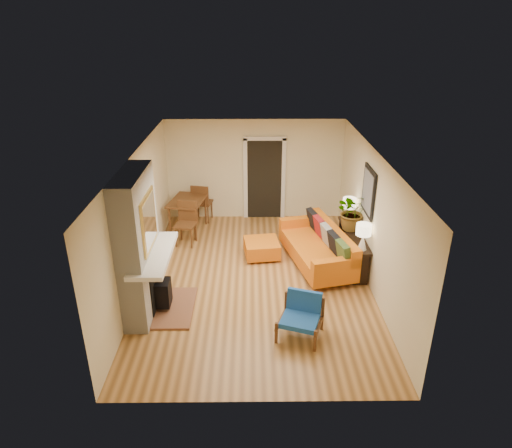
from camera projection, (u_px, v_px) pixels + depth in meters
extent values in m
plane|color=tan|center=(256.00, 279.00, 9.29)|extent=(6.50, 6.50, 0.00)
plane|color=white|center=(256.00, 155.00, 8.22)|extent=(6.50, 6.50, 0.00)
plane|color=#F3E9BE|center=(255.00, 170.00, 11.71)|extent=(4.50, 0.00, 4.50)
plane|color=#F3E9BE|center=(259.00, 325.00, 5.79)|extent=(4.50, 0.00, 4.50)
plane|color=#F3E9BE|center=(139.00, 222.00, 8.73)|extent=(0.00, 6.50, 6.50)
plane|color=#F3E9BE|center=(373.00, 221.00, 8.77)|extent=(0.00, 6.50, 6.50)
cube|color=black|center=(264.00, 179.00, 11.79)|extent=(0.88, 0.06, 2.10)
cube|color=white|center=(245.00, 180.00, 11.78)|extent=(0.10, 0.08, 2.18)
cube|color=white|center=(283.00, 180.00, 11.79)|extent=(0.10, 0.08, 2.18)
cube|color=white|center=(265.00, 138.00, 11.34)|extent=(1.08, 0.08, 0.10)
cube|color=black|center=(369.00, 192.00, 8.95)|extent=(0.04, 0.85, 0.95)
cube|color=slate|center=(367.00, 192.00, 8.95)|extent=(0.01, 0.70, 0.80)
cube|color=black|center=(144.00, 209.00, 9.00)|extent=(0.06, 0.95, 0.02)
cube|color=black|center=(143.00, 195.00, 8.88)|extent=(0.06, 0.95, 0.02)
cube|color=white|center=(134.00, 215.00, 7.59)|extent=(0.42, 1.50, 1.48)
cube|color=white|center=(142.00, 282.00, 8.12)|extent=(0.42, 1.50, 1.12)
cube|color=white|center=(154.00, 255.00, 7.90)|extent=(0.60, 1.68, 0.08)
cube|color=black|center=(155.00, 287.00, 8.17)|extent=(0.03, 0.72, 0.78)
cube|color=brown|center=(173.00, 307.00, 8.35)|extent=(0.75, 1.30, 0.04)
cube|color=black|center=(162.00, 293.00, 8.22)|extent=(0.30, 0.36, 0.48)
cylinder|color=black|center=(160.00, 272.00, 8.04)|extent=(0.10, 0.10, 0.40)
cube|color=gold|center=(149.00, 221.00, 7.64)|extent=(0.04, 0.95, 0.95)
cube|color=silver|center=(150.00, 221.00, 7.64)|extent=(0.01, 0.82, 0.82)
cylinder|color=silver|center=(316.00, 288.00, 8.90)|extent=(0.05, 0.05, 0.11)
cylinder|color=silver|center=(351.00, 283.00, 9.07)|extent=(0.05, 0.05, 0.11)
cylinder|color=silver|center=(285.00, 243.00, 10.68)|extent=(0.05, 0.05, 0.11)
cylinder|color=silver|center=(315.00, 239.00, 10.85)|extent=(0.05, 0.05, 0.11)
cube|color=orange|center=(316.00, 252.00, 9.79)|extent=(1.48, 2.44, 0.32)
cube|color=orange|center=(333.00, 236.00, 9.73)|extent=(0.75, 2.26, 0.38)
cube|color=orange|center=(336.00, 264.00, 8.76)|extent=(0.99, 0.42, 0.22)
cube|color=orange|center=(300.00, 222.00, 10.59)|extent=(0.99, 0.42, 0.22)
cube|color=#435D28|center=(344.00, 253.00, 8.91)|extent=(0.31, 0.47, 0.45)
cube|color=black|center=(335.00, 243.00, 9.29)|extent=(0.31, 0.47, 0.45)
cube|color=#999994|center=(327.00, 234.00, 9.67)|extent=(0.31, 0.47, 0.45)
cube|color=maroon|center=(320.00, 227.00, 10.01)|extent=(0.31, 0.47, 0.45)
cube|color=black|center=(313.00, 219.00, 10.39)|extent=(0.31, 0.47, 0.45)
cylinder|color=silver|center=(250.00, 263.00, 9.87)|extent=(0.04, 0.04, 0.06)
cylinder|color=silver|center=(277.00, 261.00, 9.94)|extent=(0.04, 0.04, 0.06)
cylinder|color=silver|center=(247.00, 250.00, 10.41)|extent=(0.04, 0.04, 0.06)
cylinder|color=silver|center=(273.00, 248.00, 10.48)|extent=(0.04, 0.04, 0.06)
cube|color=orange|center=(262.00, 248.00, 10.10)|extent=(0.83, 0.83, 0.32)
cube|color=brown|center=(281.00, 319.00, 7.62)|extent=(0.26, 0.64, 0.04)
cube|color=brown|center=(276.00, 333.00, 7.40)|extent=(0.06, 0.06, 0.39)
cube|color=brown|center=(286.00, 307.00, 7.86)|extent=(0.06, 0.06, 0.62)
cube|color=brown|center=(319.00, 326.00, 7.44)|extent=(0.26, 0.64, 0.04)
cube|color=brown|center=(315.00, 341.00, 7.21)|extent=(0.06, 0.06, 0.39)
cube|color=brown|center=(323.00, 314.00, 7.67)|extent=(0.06, 0.06, 0.62)
cube|color=blue|center=(300.00, 320.00, 7.51)|extent=(0.74, 0.71, 0.09)
cube|color=blue|center=(304.00, 300.00, 7.65)|extent=(0.60, 0.34, 0.37)
cube|color=brown|center=(187.00, 201.00, 11.08)|extent=(0.96, 1.22, 0.04)
cylinder|color=brown|center=(170.00, 223.00, 10.88)|extent=(0.06, 0.06, 0.79)
cylinder|color=brown|center=(195.00, 225.00, 10.78)|extent=(0.06, 0.06, 0.79)
cylinder|color=brown|center=(183.00, 208.00, 11.72)|extent=(0.06, 0.06, 0.79)
cylinder|color=brown|center=(206.00, 210.00, 11.62)|extent=(0.06, 0.06, 0.79)
cube|color=brown|center=(185.00, 225.00, 10.55)|extent=(0.54, 0.54, 0.04)
cube|color=brown|center=(188.00, 210.00, 10.63)|extent=(0.46, 0.13, 0.50)
cylinder|color=brown|center=(176.00, 237.00, 10.51)|extent=(0.04, 0.04, 0.48)
cylinder|color=brown|center=(191.00, 239.00, 10.45)|extent=(0.04, 0.04, 0.48)
cylinder|color=brown|center=(181.00, 231.00, 10.85)|extent=(0.04, 0.04, 0.48)
cylinder|color=brown|center=(196.00, 232.00, 10.79)|extent=(0.04, 0.04, 0.48)
cube|color=brown|center=(203.00, 203.00, 11.82)|extent=(0.54, 0.54, 0.04)
cube|color=brown|center=(200.00, 196.00, 11.51)|extent=(0.46, 0.13, 0.50)
cylinder|color=brown|center=(194.00, 214.00, 11.79)|extent=(0.04, 0.04, 0.48)
cylinder|color=brown|center=(208.00, 215.00, 11.73)|extent=(0.04, 0.04, 0.48)
cylinder|color=brown|center=(198.00, 208.00, 12.12)|extent=(0.04, 0.04, 0.48)
cylinder|color=brown|center=(212.00, 209.00, 12.06)|extent=(0.04, 0.04, 0.48)
cube|color=black|center=(354.00, 235.00, 9.59)|extent=(0.34, 1.85, 0.05)
cube|color=black|center=(361.00, 270.00, 8.97)|extent=(0.30, 0.04, 0.68)
cube|color=black|center=(345.00, 233.00, 10.52)|extent=(0.30, 0.04, 0.68)
cone|color=white|center=(362.00, 243.00, 8.87)|extent=(0.18, 0.18, 0.30)
cylinder|color=white|center=(363.00, 234.00, 8.79)|extent=(0.03, 0.03, 0.06)
cylinder|color=#FFEABF|center=(364.00, 229.00, 8.75)|extent=(0.30, 0.30, 0.22)
cone|color=white|center=(348.00, 215.00, 10.13)|extent=(0.18, 0.18, 0.30)
cylinder|color=white|center=(349.00, 207.00, 10.05)|extent=(0.03, 0.03, 0.06)
cylinder|color=#FFEABF|center=(350.00, 203.00, 10.01)|extent=(0.30, 0.30, 0.22)
imported|color=#1E5919|center=(353.00, 211.00, 9.62)|extent=(0.89, 0.82, 0.83)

